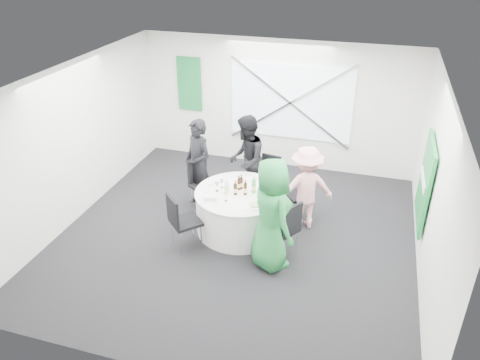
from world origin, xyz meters
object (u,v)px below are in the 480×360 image
(chair_back, at_px, (269,175))
(person_man_back_left, at_px, (198,164))
(person_man_back, at_px, (246,160))
(chair_front_left, at_px, (180,218))
(person_woman_green, at_px, (271,215))
(green_water_bottle, at_px, (254,186))
(chair_front_right, at_px, (285,226))
(banquet_table, at_px, (240,211))
(clear_water_bottle, at_px, (227,187))
(chair_back_left, at_px, (202,179))
(person_woman_pink, at_px, (306,188))
(chair_back_right, at_px, (303,190))

(chair_back, height_order, person_man_back_left, person_man_back_left)
(chair_back, distance_m, person_man_back, 0.55)
(chair_front_left, distance_m, person_woman_green, 1.54)
(person_man_back, bearing_deg, green_water_bottle, 12.88)
(chair_front_left, bearing_deg, chair_front_right, -127.39)
(banquet_table, height_order, clear_water_bottle, clear_water_bottle)
(chair_front_right, distance_m, person_woman_green, 0.44)
(banquet_table, xyz_separation_m, chair_back, (0.23, 1.17, 0.16))
(clear_water_bottle, bearing_deg, person_man_back_left, 139.50)
(chair_back, bearing_deg, person_woman_green, -64.59)
(chair_back_left, distance_m, chair_front_right, 2.14)
(green_water_bottle, bearing_deg, chair_front_right, -41.82)
(banquet_table, relative_size, person_woman_green, 0.85)
(chair_front_right, bearing_deg, person_man_back_left, -90.28)
(banquet_table, distance_m, clear_water_bottle, 0.54)
(chair_back_left, relative_size, clear_water_bottle, 3.69)
(chair_back_left, distance_m, person_woman_green, 2.15)
(chair_back, bearing_deg, chair_front_right, -57.18)
(chair_front_left, xyz_separation_m, person_man_back_left, (-0.22, 1.41, 0.28))
(green_water_bottle, distance_m, clear_water_bottle, 0.46)
(banquet_table, height_order, chair_front_left, chair_front_left)
(person_woman_pink, bearing_deg, green_water_bottle, 1.53)
(chair_back_right, distance_m, person_man_back_left, 1.99)
(chair_back_left, distance_m, chair_back_right, 1.89)
(chair_front_left, bearing_deg, banquet_table, -90.00)
(chair_front_right, height_order, person_man_back, person_man_back)
(banquet_table, xyz_separation_m, person_man_back, (-0.18, 1.03, 0.49))
(person_man_back, bearing_deg, person_man_back_left, -72.58)
(clear_water_bottle, bearing_deg, green_water_bottle, 15.33)
(chair_front_right, height_order, person_woman_green, person_woman_green)
(chair_back, distance_m, clear_water_bottle, 1.35)
(chair_back_left, height_order, clear_water_bottle, clear_water_bottle)
(chair_front_right, bearing_deg, clear_water_bottle, -82.62)
(chair_front_left, distance_m, person_man_back_left, 1.46)
(chair_front_right, height_order, green_water_bottle, green_water_bottle)
(chair_back, xyz_separation_m, chair_front_left, (-1.01, -1.97, 0.05))
(chair_front_right, relative_size, person_man_back, 0.58)
(person_man_back_left, bearing_deg, banquet_table, 0.00)
(banquet_table, bearing_deg, clear_water_bottle, -166.77)
(person_man_back, distance_m, green_water_bottle, 1.05)
(person_man_back_left, relative_size, person_man_back, 1.00)
(chair_front_right, xyz_separation_m, clear_water_bottle, (-1.14, 0.49, 0.27))
(chair_front_right, xyz_separation_m, green_water_bottle, (-0.69, 0.62, 0.28))
(chair_back, xyz_separation_m, chair_front_right, (0.68, -1.72, 0.06))
(person_woman_pink, bearing_deg, clear_water_bottle, -1.67)
(chair_back_right, bearing_deg, person_man_back, -141.61)
(chair_back, relative_size, person_man_back, 0.53)
(chair_back_left, bearing_deg, person_man_back_left, 83.35)
(banquet_table, distance_m, person_man_back_left, 1.27)
(person_man_back_left, bearing_deg, green_water_bottle, 7.61)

